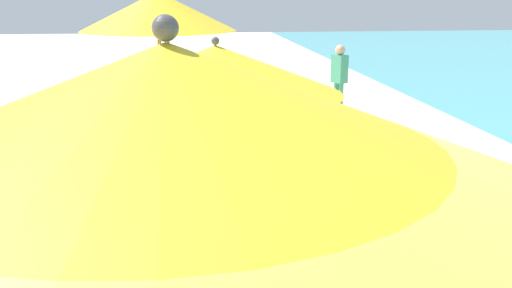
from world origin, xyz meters
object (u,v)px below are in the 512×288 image
object	(u,v)px
person_walking_far	(339,74)
beach_ball	(353,168)
lounger_farthest_inland	(213,148)
umbrella_second	(216,70)
umbrella_third	(158,12)
umbrella_farthest	(167,21)
umbrella_nearest	(170,143)
lounger_second_shoreside	(307,245)
lounger_farthest_shoreside	(198,118)
lounger_third_shoreside	(195,159)
lounger_third_inland	(230,216)

from	to	relation	value
person_walking_far	beach_ball	distance (m)	4.38
lounger_farthest_inland	umbrella_second	bearing A→B (deg)	79.48
umbrella_third	umbrella_farthest	bearing A→B (deg)	89.58
umbrella_nearest	person_walking_far	world-z (taller)	umbrella_nearest
lounger_farthest_inland	umbrella_nearest	bearing A→B (deg)	78.39
beach_ball	lounger_second_shoreside	bearing A→B (deg)	-114.43
umbrella_third	lounger_farthest_shoreside	xyz separation A→B (m)	(0.54, 4.19, -2.31)
umbrella_farthest	beach_ball	xyz separation A→B (m)	(2.88, -2.07, -2.21)
lounger_third_shoreside	umbrella_farthest	world-z (taller)	umbrella_farthest
lounger_farthest_shoreside	lounger_farthest_inland	xyz separation A→B (m)	(0.20, -2.43, 0.01)
lounger_third_shoreside	lounger_farthest_inland	world-z (taller)	lounger_farthest_inland
lounger_second_shoreside	person_walking_far	bearing A→B (deg)	-100.92
lounger_third_shoreside	person_walking_far	bearing A→B (deg)	-116.61
lounger_third_inland	umbrella_second	bearing A→B (deg)	91.37
lounger_farthest_inland	person_walking_far	xyz separation A→B (m)	(3.05, 3.31, 0.73)
umbrella_third	beach_ball	world-z (taller)	umbrella_third
lounger_second_shoreside	umbrella_third	bearing A→B (deg)	-49.42
umbrella_farthest	lounger_farthest_inland	xyz separation A→B (m)	(0.71, -1.19, -2.05)
lounger_farthest_inland	beach_ball	world-z (taller)	lounger_farthest_inland
lounger_third_inland	lounger_farthest_shoreside	world-z (taller)	lounger_third_inland
umbrella_second	umbrella_farthest	size ratio (longest dim) A/B	0.97
lounger_farthest_inland	lounger_second_shoreside	bearing A→B (deg)	92.48
umbrella_second	person_walking_far	bearing A→B (deg)	68.75
umbrella_second	lounger_third_inland	size ratio (longest dim) A/B	1.69
umbrella_second	person_walking_far	xyz separation A→B (m)	(3.24, 8.33, -1.26)
umbrella_second	lounger_second_shoreside	bearing A→B (deg)	47.65
umbrella_second	lounger_farthest_inland	world-z (taller)	umbrella_second
lounger_farthest_inland	person_walking_far	world-z (taller)	person_walking_far
lounger_third_shoreside	lounger_farthest_inland	size ratio (longest dim) A/B	1.04
lounger_third_shoreside	umbrella_farthest	distance (m)	2.81
umbrella_third	person_walking_far	size ratio (longest dim) A/B	1.72
umbrella_nearest	lounger_farthest_inland	xyz separation A→B (m)	(0.44, 7.88, -2.20)
lounger_second_shoreside	umbrella_third	world-z (taller)	umbrella_third
lounger_farthest_shoreside	person_walking_far	size ratio (longest dim) A/B	0.94
umbrella_nearest	lounger_second_shoreside	size ratio (longest dim) A/B	1.85
umbrella_third	lounger_farthest_shoreside	size ratio (longest dim) A/B	1.82
lounger_farthest_shoreside	beach_ball	bearing A→B (deg)	124.65
lounger_third_inland	umbrella_farthest	distance (m)	4.75
person_walking_far	beach_ball	size ratio (longest dim) A/B	5.92
umbrella_second	lounger_farthest_shoreside	bearing A→B (deg)	90.09
person_walking_far	lounger_second_shoreside	bearing A→B (deg)	-131.09
lounger_second_shoreside	lounger_third_inland	distance (m)	1.18
person_walking_far	beach_ball	xyz separation A→B (m)	(-0.89, -4.19, -0.89)
person_walking_far	beach_ball	bearing A→B (deg)	-125.56
umbrella_third	lounger_third_shoreside	bearing A→B (deg)	68.48
lounger_farthest_shoreside	umbrella_farthest	bearing A→B (deg)	66.65
umbrella_farthest	lounger_farthest_inland	world-z (taller)	umbrella_farthest
umbrella_farthest	lounger_farthest_shoreside	xyz separation A→B (m)	(0.52, 1.24, -2.06)
umbrella_second	lounger_farthest_inland	size ratio (longest dim) A/B	1.92
umbrella_second	person_walking_far	distance (m)	9.02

